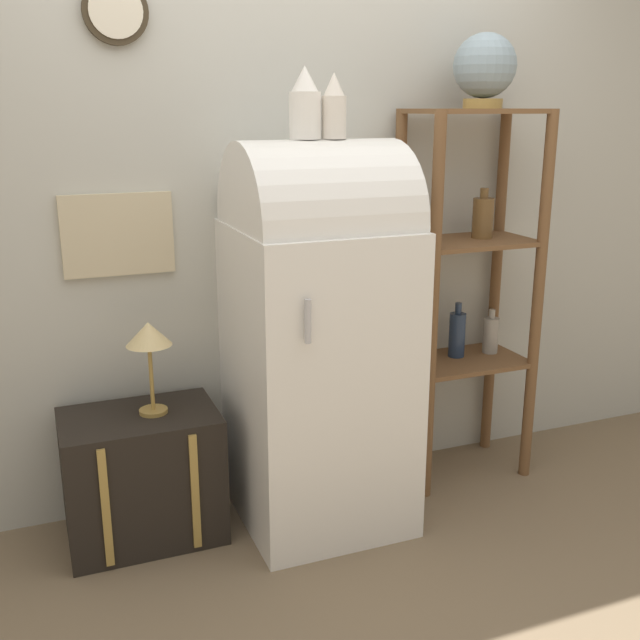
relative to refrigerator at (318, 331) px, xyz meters
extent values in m
plane|color=#7A664C|center=(0.00, -0.21, -0.81)|extent=(12.00, 12.00, 0.00)
cube|color=#B7B7AD|center=(0.00, 0.36, 0.54)|extent=(7.00, 0.05, 2.70)
cylinder|color=#382D1E|center=(-0.66, 0.32, 1.19)|extent=(0.24, 0.03, 0.24)
cylinder|color=beige|center=(-0.66, 0.30, 1.19)|extent=(0.19, 0.01, 0.19)
cube|color=#C6B793|center=(-0.71, 0.32, 0.38)|extent=(0.43, 0.02, 0.32)
cube|color=white|center=(0.00, 0.00, -0.20)|extent=(0.65, 0.67, 1.23)
cylinder|color=white|center=(0.00, 0.00, 0.44)|extent=(0.63, 0.61, 0.61)
cylinder|color=#B7B7BC|center=(-0.18, -0.36, 0.15)|extent=(0.02, 0.02, 0.16)
cube|color=black|center=(-0.71, 0.10, -0.55)|extent=(0.60, 0.40, 0.52)
cube|color=#AD8942|center=(-0.88, -0.11, -0.55)|extent=(0.03, 0.01, 0.47)
cube|color=#AD8942|center=(-0.55, -0.11, -0.55)|extent=(0.03, 0.01, 0.47)
cylinder|color=brown|center=(0.50, -0.03, 0.02)|extent=(0.05, 0.05, 1.66)
cylinder|color=brown|center=(1.03, -0.03, 0.02)|extent=(0.05, 0.05, 1.66)
cylinder|color=brown|center=(0.50, 0.29, 0.02)|extent=(0.05, 0.05, 1.66)
cylinder|color=brown|center=(1.03, 0.29, 0.02)|extent=(0.05, 0.05, 1.66)
cube|color=brown|center=(0.77, 0.13, -0.27)|extent=(0.56, 0.35, 0.02)
cube|color=brown|center=(0.77, 0.13, 0.29)|extent=(0.56, 0.35, 0.02)
cube|color=brown|center=(0.77, 0.13, 0.84)|extent=(0.56, 0.35, 0.02)
cylinder|color=brown|center=(0.84, 0.15, 0.39)|extent=(0.09, 0.09, 0.18)
cylinder|color=brown|center=(0.84, 0.15, 0.50)|extent=(0.04, 0.04, 0.04)
cylinder|color=#9E998E|center=(0.94, 0.17, -0.17)|extent=(0.07, 0.07, 0.17)
cylinder|color=#9E998E|center=(0.94, 0.17, -0.07)|extent=(0.03, 0.03, 0.04)
cylinder|color=#23334C|center=(0.76, 0.18, -0.15)|extent=(0.08, 0.08, 0.21)
cylinder|color=#23334C|center=(0.76, 0.18, -0.03)|extent=(0.03, 0.03, 0.05)
cylinder|color=#AD8942|center=(0.79, 0.12, 0.87)|extent=(0.16, 0.16, 0.04)
sphere|color=#7F939E|center=(0.79, 0.12, 1.02)|extent=(0.26, 0.26, 0.26)
cylinder|color=white|center=(-0.05, 0.01, 0.83)|extent=(0.12, 0.12, 0.17)
cone|color=white|center=(-0.05, 0.01, 0.96)|extent=(0.10, 0.10, 0.09)
cylinder|color=silver|center=(0.06, 0.00, 0.82)|extent=(0.09, 0.09, 0.16)
cone|color=silver|center=(0.06, 0.00, 0.94)|extent=(0.08, 0.08, 0.08)
cylinder|color=#AD8942|center=(-0.65, 0.09, -0.28)|extent=(0.11, 0.11, 0.02)
cylinder|color=#AD8942|center=(-0.65, 0.09, -0.14)|extent=(0.02, 0.02, 0.26)
cone|color=#DBC184|center=(-0.65, 0.09, 0.03)|extent=(0.17, 0.17, 0.09)
camera|label=1|loc=(-1.05, -2.65, 0.86)|focal=42.00mm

